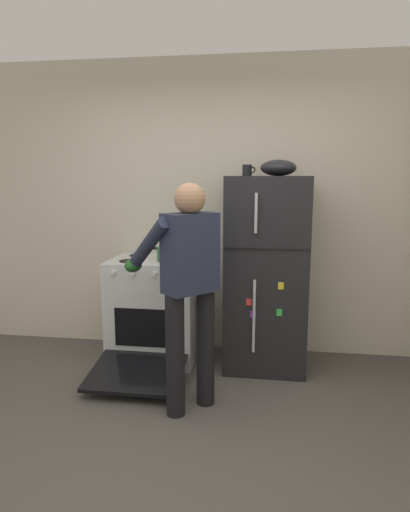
{
  "coord_description": "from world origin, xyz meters",
  "views": [
    {
      "loc": [
        0.56,
        -2.21,
        1.63
      ],
      "look_at": [
        0.04,
        1.32,
        1.0
      ],
      "focal_mm": 31.21,
      "sensor_mm": 36.0,
      "label": 1
    }
  ],
  "objects_px": {
    "red_pot": "(170,253)",
    "coffee_mug": "(247,170)",
    "stove_range": "(155,310)",
    "mixing_bowl": "(278,168)",
    "person_cook": "(187,277)",
    "refrigerator": "(266,273)"
  },
  "relations": [
    {
      "from": "coffee_mug",
      "to": "red_pot",
      "type": "bearing_deg",
      "value": -171.31
    },
    {
      "from": "coffee_mug",
      "to": "mixing_bowl",
      "type": "relative_size",
      "value": 0.38
    },
    {
      "from": "red_pot",
      "to": "stove_range",
      "type": "bearing_deg",
      "value": 168.67
    },
    {
      "from": "person_cook",
      "to": "coffee_mug",
      "type": "bearing_deg",
      "value": 68.41
    },
    {
      "from": "stove_range",
      "to": "red_pot",
      "type": "bearing_deg",
      "value": -11.33
    },
    {
      "from": "red_pot",
      "to": "coffee_mug",
      "type": "relative_size",
      "value": 2.96
    },
    {
      "from": "red_pot",
      "to": "mixing_bowl",
      "type": "height_order",
      "value": "mixing_bowl"
    },
    {
      "from": "coffee_mug",
      "to": "mixing_bowl",
      "type": "bearing_deg",
      "value": -10.99
    },
    {
      "from": "person_cook",
      "to": "stove_range",
      "type": "bearing_deg",
      "value": 118.73
    },
    {
      "from": "person_cook",
      "to": "mixing_bowl",
      "type": "bearing_deg",
      "value": 54.2
    },
    {
      "from": "red_pot",
      "to": "coffee_mug",
      "type": "distance_m",
      "value": 0.97
    },
    {
      "from": "refrigerator",
      "to": "red_pot",
      "type": "height_order",
      "value": "refrigerator"
    },
    {
      "from": "refrigerator",
      "to": "person_cook",
      "type": "height_order",
      "value": "refrigerator"
    },
    {
      "from": "red_pot",
      "to": "coffee_mug",
      "type": "bearing_deg",
      "value": 8.69
    },
    {
      "from": "red_pot",
      "to": "mixing_bowl",
      "type": "distance_m",
      "value": 1.17
    },
    {
      "from": "refrigerator",
      "to": "red_pot",
      "type": "relative_size",
      "value": 4.95
    },
    {
      "from": "person_cook",
      "to": "red_pot",
      "type": "bearing_deg",
      "value": 110.34
    },
    {
      "from": "refrigerator",
      "to": "coffee_mug",
      "type": "xyz_separation_m",
      "value": [
        -0.18,
        0.05,
        0.87
      ]
    },
    {
      "from": "stove_range",
      "to": "mixing_bowl",
      "type": "height_order",
      "value": "mixing_bowl"
    },
    {
      "from": "stove_range",
      "to": "person_cook",
      "type": "bearing_deg",
      "value": -61.27
    },
    {
      "from": "refrigerator",
      "to": "person_cook",
      "type": "xyz_separation_m",
      "value": [
        -0.53,
        -0.85,
        0.14
      ]
    },
    {
      "from": "mixing_bowl",
      "to": "person_cook",
      "type": "bearing_deg",
      "value": -125.8
    }
  ]
}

